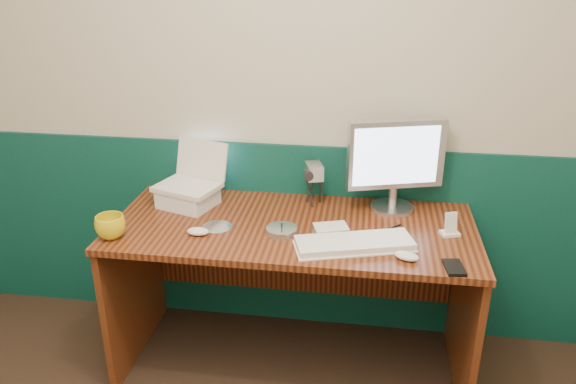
% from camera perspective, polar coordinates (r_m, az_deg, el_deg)
% --- Properties ---
extents(back_wall, '(3.50, 0.04, 2.50)m').
position_cam_1_polar(back_wall, '(2.67, -0.53, 10.01)').
color(back_wall, '#B8B19C').
rests_on(back_wall, ground).
extents(wainscot, '(3.48, 0.02, 1.00)m').
position_cam_1_polar(wainscot, '(2.92, -0.52, -4.54)').
color(wainscot, '#073228').
rests_on(wainscot, ground).
extents(desk, '(1.60, 0.70, 0.75)m').
position_cam_1_polar(desk, '(2.67, 0.48, -10.59)').
color(desk, '#3B160A').
rests_on(desk, ground).
extents(laptop_riser, '(0.29, 0.27, 0.08)m').
position_cam_1_polar(laptop_riser, '(2.69, -10.11, -0.54)').
color(laptop_riser, silver).
rests_on(laptop_riser, desk).
extents(laptop, '(0.33, 0.29, 0.23)m').
position_cam_1_polar(laptop, '(2.64, -10.35, 2.58)').
color(laptop, silver).
rests_on(laptop, laptop_riser).
extents(monitor, '(0.46, 0.25, 0.44)m').
position_cam_1_polar(monitor, '(2.59, 10.84, 2.74)').
color(monitor, silver).
rests_on(monitor, desk).
extents(keyboard, '(0.50, 0.29, 0.03)m').
position_cam_1_polar(keyboard, '(2.31, 6.76, -5.29)').
color(keyboard, white).
rests_on(keyboard, desk).
extents(mouse_right, '(0.11, 0.09, 0.03)m').
position_cam_1_polar(mouse_right, '(2.25, 11.98, -6.38)').
color(mouse_right, silver).
rests_on(mouse_right, desk).
extents(mouse_left, '(0.10, 0.06, 0.03)m').
position_cam_1_polar(mouse_left, '(2.42, -9.14, -3.97)').
color(mouse_left, silver).
rests_on(mouse_left, desk).
extents(mug, '(0.15, 0.15, 0.10)m').
position_cam_1_polar(mug, '(2.46, -17.59, -3.39)').
color(mug, gold).
rests_on(mug, desk).
extents(camcorder, '(0.14, 0.17, 0.22)m').
position_cam_1_polar(camcorder, '(2.64, 2.64, 0.98)').
color(camcorder, '#B9BABF').
rests_on(camcorder, desk).
extents(cd_spindle, '(0.13, 0.13, 0.03)m').
position_cam_1_polar(cd_spindle, '(2.40, -0.64, -3.94)').
color(cd_spindle, '#ADB5BD').
rests_on(cd_spindle, desk).
extents(cd_loose_a, '(0.13, 0.13, 0.00)m').
position_cam_1_polar(cd_loose_a, '(2.48, -7.24, -3.50)').
color(cd_loose_a, '#B1B8C2').
rests_on(cd_loose_a, desk).
extents(cd_loose_b, '(0.13, 0.13, 0.00)m').
position_cam_1_polar(cd_loose_b, '(2.45, 3.90, -3.69)').
color(cd_loose_b, silver).
rests_on(cd_loose_b, desk).
extents(pen, '(0.11, 0.11, 0.01)m').
position_cam_1_polar(pen, '(2.47, 10.15, -3.72)').
color(pen, black).
rests_on(pen, desk).
extents(papers, '(0.17, 0.14, 0.00)m').
position_cam_1_polar(papers, '(2.47, 4.38, -3.51)').
color(papers, white).
rests_on(papers, desk).
extents(dock, '(0.09, 0.08, 0.01)m').
position_cam_1_polar(dock, '(2.49, 16.10, -4.06)').
color(dock, white).
rests_on(dock, desk).
extents(music_player, '(0.06, 0.04, 0.09)m').
position_cam_1_polar(music_player, '(2.46, 16.23, -2.99)').
color(music_player, silver).
rests_on(music_player, dock).
extents(pda, '(0.08, 0.12, 0.01)m').
position_cam_1_polar(pda, '(2.23, 16.52, -7.37)').
color(pda, black).
rests_on(pda, desk).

